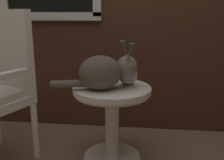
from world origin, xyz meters
TOP-DOWN VIEW (x-y plane):
  - wicker_side_table at (0.24, 0.18)m, footprint 0.54×0.54m
  - cat at (0.19, 0.12)m, footprint 0.56×0.29m
  - pewter_vase_with_ivy at (0.35, 0.22)m, footprint 0.14×0.14m

SIDE VIEW (x-z plane):
  - wicker_side_table at x=0.24m, z-range 0.11..0.67m
  - pewter_vase_with_ivy at x=0.35m, z-range 0.49..0.81m
  - cat at x=0.19m, z-range 0.56..0.80m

